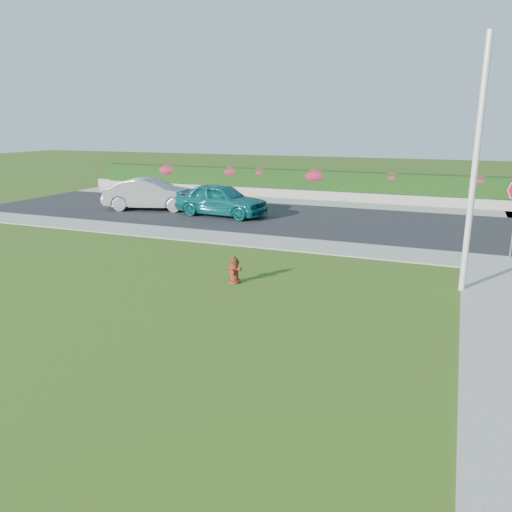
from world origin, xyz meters
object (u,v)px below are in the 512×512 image
at_px(sedan_teal, 221,200).
at_px(sedan_silver, 152,194).
at_px(fire_hydrant, 234,270).
at_px(utility_pole, 475,168).

bearing_deg(sedan_teal, sedan_silver, 92.30).
bearing_deg(sedan_teal, fire_hydrant, -146.14).
distance_m(sedan_teal, utility_pole, 13.56).
bearing_deg(fire_hydrant, utility_pole, 16.52).
bearing_deg(utility_pole, sedan_teal, 145.23).
relative_size(sedan_teal, sedan_silver, 0.94).
relative_size(fire_hydrant, utility_pole, 0.12).
xyz_separation_m(sedan_silver, utility_pole, (15.10, -7.87, 2.44)).
distance_m(fire_hydrant, sedan_teal, 10.58).
bearing_deg(utility_pole, sedan_silver, 152.47).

